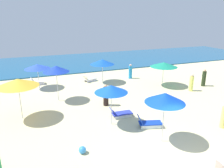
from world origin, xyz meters
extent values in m
plane|color=beige|center=(0.00, 0.00, 0.00)|extent=(60.00, 60.00, 0.00)
cube|color=#1C5884|center=(0.00, 23.58, 0.06)|extent=(60.00, 12.85, 0.12)
cylinder|color=silver|center=(-3.72, 9.72, 1.15)|extent=(0.05, 0.05, 2.29)
cone|color=#1A3AB3|center=(-3.72, 9.72, 2.52)|extent=(1.96, 1.96, 0.46)
cylinder|color=silver|center=(-6.28, 7.48, 1.08)|extent=(0.05, 0.05, 2.15)
cone|color=yellow|center=(-6.28, 7.48, 2.39)|extent=(2.49, 2.49, 0.47)
cylinder|color=silver|center=(0.52, 2.01, 1.08)|extent=(0.05, 0.05, 2.17)
cone|color=blue|center=(0.52, 2.01, 2.42)|extent=(1.99, 1.99, 0.51)
cube|color=silver|center=(0.68, 3.31, 0.11)|extent=(1.16, 0.38, 0.22)
cube|color=silver|center=(0.82, 3.78, 0.11)|extent=(1.16, 0.38, 0.22)
cube|color=#153BB5|center=(0.75, 3.55, 0.25)|extent=(1.44, 0.94, 0.06)
cube|color=#153BB5|center=(0.16, 3.72, 0.48)|extent=(0.43, 0.61, 0.48)
cylinder|color=silver|center=(1.00, 12.99, 0.91)|extent=(0.05, 0.05, 1.82)
cone|color=blue|center=(1.00, 12.99, 2.06)|extent=(2.34, 2.34, 0.48)
cube|color=silver|center=(0.06, 13.55, 0.11)|extent=(1.05, 0.36, 0.22)
cube|color=silver|center=(-0.10, 14.06, 0.11)|extent=(1.05, 0.36, 0.22)
cube|color=silver|center=(-0.02, 13.80, 0.25)|extent=(1.34, 0.95, 0.06)
cube|color=silver|center=(-0.55, 13.64, 0.48)|extent=(0.52, 0.67, 0.49)
cylinder|color=silver|center=(5.89, 9.95, 0.91)|extent=(0.05, 0.05, 1.82)
cone|color=#1A8E6D|center=(5.89, 9.95, 2.03)|extent=(2.49, 2.49, 0.43)
cylinder|color=silver|center=(-1.28, 4.68, 1.02)|extent=(0.05, 0.05, 2.04)
cone|color=blue|center=(-1.28, 4.68, 2.26)|extent=(1.94, 1.94, 0.43)
cube|color=silver|center=(-0.25, 5.14, 0.10)|extent=(1.17, 0.09, 0.20)
cube|color=silver|center=(-0.23, 5.66, 0.10)|extent=(1.17, 0.09, 0.20)
cube|color=#2E3DB6|center=(-0.24, 5.40, 0.23)|extent=(1.32, 0.67, 0.06)
cube|color=#2E3DB6|center=(-0.84, 5.42, 0.43)|extent=(0.42, 0.60, 0.43)
cylinder|color=silver|center=(-4.91, 13.41, 0.90)|extent=(0.05, 0.05, 1.80)
cone|color=blue|center=(-4.91, 13.41, 2.00)|extent=(2.22, 2.22, 0.40)
cube|color=silver|center=(-4.91, 14.32, 0.13)|extent=(1.00, 0.07, 0.25)
cube|color=silver|center=(-4.93, 14.89, 0.13)|extent=(1.00, 0.07, 0.25)
cube|color=white|center=(-4.92, 14.61, 0.28)|extent=(1.13, 0.71, 0.06)
cube|color=white|center=(-5.42, 14.59, 0.48)|extent=(0.32, 0.65, 0.42)
cylinder|color=#28351C|center=(9.43, 8.53, 0.69)|extent=(0.50, 0.50, 1.39)
sphere|color=tan|center=(9.43, 8.53, 1.49)|extent=(0.23, 0.23, 0.23)
cylinder|color=#F5F76E|center=(7.39, 7.84, 0.64)|extent=(0.38, 0.38, 1.28)
sphere|color=beige|center=(7.39, 7.84, 1.39)|extent=(0.24, 0.24, 0.24)
cylinder|color=black|center=(-0.61, 7.50, 0.70)|extent=(0.40, 0.40, 1.39)
sphere|color=tan|center=(-0.61, 7.50, 1.49)|extent=(0.22, 0.22, 0.22)
cylinder|color=#E8DE73|center=(4.65, 1.96, 0.65)|extent=(0.39, 0.39, 1.29)
cylinder|color=#2590D0|center=(4.20, 13.33, 0.65)|extent=(0.49, 0.49, 1.29)
sphere|color=beige|center=(4.20, 13.33, 1.40)|extent=(0.24, 0.24, 0.24)
sphere|color=#EF3C28|center=(1.02, 8.99, 0.18)|extent=(0.36, 0.36, 0.36)
sphere|color=#3891E5|center=(-3.58, 2.49, 0.18)|extent=(0.36, 0.36, 0.36)
camera|label=1|loc=(-5.41, -6.10, 6.20)|focal=34.19mm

